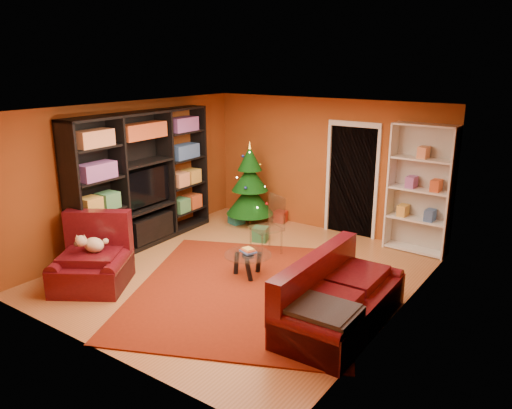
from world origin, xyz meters
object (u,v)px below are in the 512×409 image
Objects in this scene: gift_box_green at (260,234)px; gift_box_teal at (237,217)px; sofa at (342,293)px; acrylic_chair at (266,228)px; gift_box_red at (281,216)px; rug at (246,289)px; media_unit at (143,180)px; white_bookshelf at (420,190)px; coffee_table at (248,265)px; armchair at (91,259)px; christmas_tree at (250,184)px; dog at (94,245)px.

gift_box_teal is at bearing 150.28° from gift_box_green.
acrylic_chair is (-2.17, 1.50, 0.02)m from sofa.
gift_box_red is 0.11× the size of sofa.
rug is 3.95× the size of acrylic_chair.
media_unit is 1.36× the size of white_bookshelf.
acrylic_chair reaches higher than gift_box_teal.
white_bookshelf reaches higher than sofa.
sofa is 2.83× the size of coffee_table.
sofa is (3.56, 1.10, 0.02)m from armchair.
christmas_tree is 0.77m from gift_box_teal.
gift_box_green is (-1.02, 1.86, 0.12)m from rug.
sofa reaches higher than dog.
dog is 0.43× the size of acrylic_chair.
rug is 4.98× the size of coffee_table.
gift_box_red is 4.28m from dog.
white_bookshelf reaches higher than armchair.
gift_box_teal is 1.00× the size of gift_box_green.
white_bookshelf is (1.52, 3.03, 1.12)m from rug.
rug is 1.57m from acrylic_chair.
acrylic_chair is at bearing 28.78° from dog.
media_unit is 2.64m from coffee_table.
sofa is 2.64m from acrylic_chair.
media_unit is 7.90× the size of dog.
armchair is at bearing -70.40° from media_unit.
media_unit reaches higher than gift_box_red.
dog reaches higher than coffee_table.
gift_box_red is at bearing 104.48° from gift_box_green.
gift_box_green is 3.19m from dog.
christmas_tree reaches higher than sofa.
christmas_tree is at bearing 63.77° from media_unit.
coffee_table is at bearing -6.17° from media_unit.
christmas_tree is at bearing 125.08° from coffee_table.
gift_box_teal is 3.74m from white_bookshelf.
rug is at bearing -14.47° from media_unit.
dog is at bearing -94.41° from acrylic_chair.
gift_box_green is at bearing -29.72° from gift_box_teal.
rug is at bearing -114.41° from white_bookshelf.
gift_box_red is (0.70, 0.62, -0.02)m from gift_box_teal.
armchair is (-0.16, -3.83, -0.41)m from christmas_tree.
gift_box_teal is 0.29× the size of acrylic_chair.
media_unit reaches higher than gift_box_teal.
armchair reaches higher than gift_box_green.
sofa is at bearing -15.89° from coffee_table.
acrylic_chair is (0.76, -1.67, 0.35)m from gift_box_red.
white_bookshelf is 2.09× the size of armchair.
white_bookshelf is at bearing 63.31° from rug.
white_bookshelf reaches higher than dog.
rug is 3.33m from gift_box_red.
coffee_table reaches higher than gift_box_red.
coffee_table reaches higher than gift_box_green.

